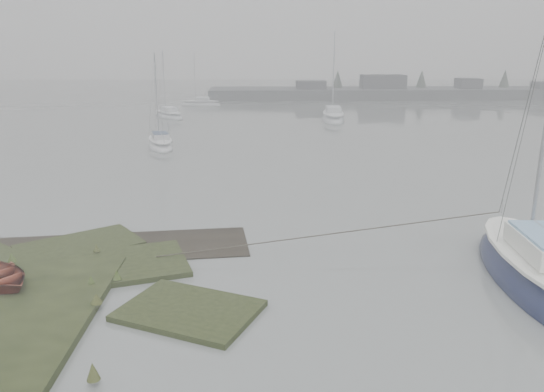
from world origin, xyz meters
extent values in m
plane|color=slate|center=(0.00, 30.00, 0.00)|extent=(160.00, 160.00, 0.00)
cube|color=#4C4F51|center=(26.00, 62.00, 0.60)|extent=(60.00, 8.00, 1.60)
cube|color=#424247|center=(10.00, 61.00, 1.40)|extent=(4.00, 3.00, 2.20)
cube|color=#424247|center=(20.00, 61.00, 1.80)|extent=(6.00, 3.00, 3.00)
cube|color=#424247|center=(32.00, 61.00, 1.55)|extent=(3.00, 3.00, 2.50)
cone|color=#384238|center=(14.00, 63.00, 2.20)|extent=(2.00, 2.00, 3.50)
cone|color=#384238|center=(26.00, 63.00, 2.20)|extent=(2.00, 2.00, 3.50)
cone|color=#384238|center=(38.00, 63.00, 2.20)|extent=(2.00, 2.00, 3.50)
ellipsoid|color=#141A3B|center=(10.82, 1.00, 0.13)|extent=(3.24, 8.06, 1.91)
ellipsoid|color=white|center=(10.82, 1.00, 0.90)|extent=(2.64, 7.00, 0.54)
ellipsoid|color=silver|center=(-4.50, 24.28, 0.09)|extent=(3.03, 5.30, 1.22)
ellipsoid|color=silver|center=(-4.50, 24.28, 0.58)|extent=(2.53, 4.58, 0.35)
cube|color=silver|center=(-4.44, 24.07, 0.88)|extent=(1.53, 1.96, 0.36)
cube|color=#192B49|center=(-4.44, 24.07, 1.08)|extent=(1.42, 1.80, 0.06)
cylinder|color=#939399|center=(-4.69, 24.90, 3.70)|extent=(0.08, 0.08, 5.76)
cylinder|color=#939399|center=(-4.40, 23.93, 1.08)|extent=(0.64, 1.95, 0.06)
ellipsoid|color=#B9BDC3|center=(-6.51, 40.90, 0.09)|extent=(4.29, 5.15, 1.24)
ellipsoid|color=silver|center=(-6.51, 40.90, 0.58)|extent=(3.64, 4.42, 0.35)
cube|color=silver|center=(-6.38, 40.72, 0.89)|extent=(1.90, 2.06, 0.36)
cube|color=silver|center=(-6.38, 40.72, 1.09)|extent=(1.75, 1.90, 0.06)
cylinder|color=#939399|center=(-6.88, 41.44, 3.76)|extent=(0.08, 0.08, 5.84)
cylinder|color=#939399|center=(-6.30, 40.60, 1.09)|extent=(1.22, 1.72, 0.07)
ellipsoid|color=silver|center=(9.87, 38.18, 0.11)|extent=(2.49, 6.55, 1.56)
ellipsoid|color=silver|center=(9.87, 38.18, 0.74)|extent=(2.02, 5.70, 0.44)
cube|color=silver|center=(9.86, 37.90, 1.12)|extent=(1.51, 2.28, 0.46)
cube|color=#B1B7BE|center=(9.86, 37.90, 1.38)|extent=(1.40, 2.10, 0.07)
cylinder|color=#939399|center=(9.92, 39.00, 4.74)|extent=(0.10, 0.10, 7.36)
cylinder|color=#939399|center=(9.85, 37.72, 1.38)|extent=(0.23, 2.58, 0.08)
ellipsoid|color=silver|center=(-4.39, 52.48, 0.08)|extent=(4.87, 1.78, 1.17)
ellipsoid|color=silver|center=(-4.39, 52.48, 0.55)|extent=(4.24, 1.43, 0.33)
cube|color=silver|center=(-4.19, 52.47, 0.84)|extent=(1.69, 1.10, 0.34)
cube|color=#B1B6BD|center=(-4.19, 52.47, 1.03)|extent=(1.55, 1.02, 0.05)
cylinder|color=#939399|center=(-5.01, 52.51, 3.54)|extent=(0.08, 0.08, 5.50)
cylinder|color=#939399|center=(-4.05, 52.47, 1.03)|extent=(1.93, 0.14, 0.06)
camera|label=1|loc=(2.32, -13.38, 6.86)|focal=35.00mm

